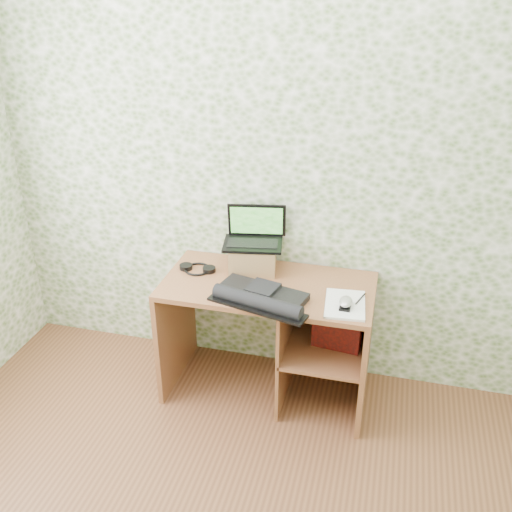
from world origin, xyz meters
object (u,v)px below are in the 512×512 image
(desk, at_px, (282,323))
(laptop, at_px, (254,234))
(notepad, at_px, (345,304))
(keyboard, at_px, (260,297))
(riser, at_px, (253,258))

(desk, distance_m, laptop, 0.55)
(notepad, bearing_deg, laptop, 147.06)
(desk, relative_size, notepad, 4.04)
(keyboard, relative_size, notepad, 1.90)
(riser, bearing_deg, laptop, 90.00)
(laptop, relative_size, notepad, 1.26)
(desk, bearing_deg, riser, 150.54)
(riser, relative_size, keyboard, 0.48)
(riser, height_order, laptop, laptop)
(laptop, distance_m, notepad, 0.69)
(desk, distance_m, keyboard, 0.38)
(notepad, bearing_deg, desk, 152.51)
(riser, height_order, keyboard, riser)
(laptop, bearing_deg, desk, -46.75)
(laptop, height_order, notepad, laptop)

